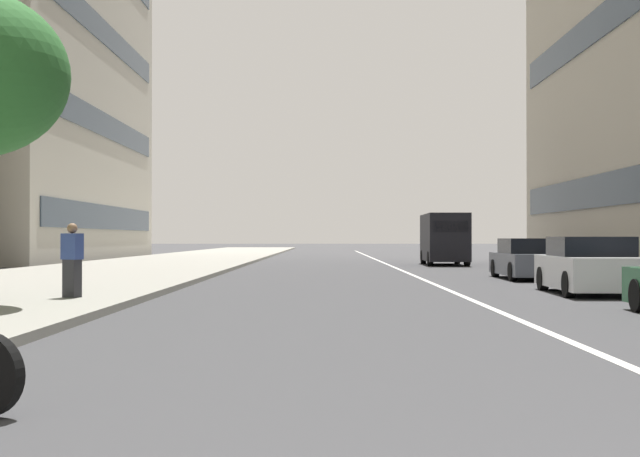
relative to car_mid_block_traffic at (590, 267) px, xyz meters
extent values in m
cube|color=gray|center=(11.09, 14.87, -0.59)|extent=(160.00, 8.87, 0.15)
cube|color=silver|center=(16.09, 3.28, -0.66)|extent=(110.00, 0.16, 0.01)
cylinder|color=black|center=(-5.25, 0.70, -0.35)|extent=(0.62, 0.23, 0.62)
cube|color=silver|center=(0.00, 0.00, -0.12)|extent=(4.36, 2.04, 0.78)
cube|color=black|center=(-0.01, 0.00, 0.51)|extent=(2.14, 1.80, 0.48)
cylinder|color=black|center=(1.45, 0.79, -0.35)|extent=(0.63, 0.25, 0.62)
cylinder|color=black|center=(1.38, -0.91, -0.35)|extent=(0.63, 0.25, 0.62)
cylinder|color=black|center=(-1.38, 0.91, -0.35)|extent=(0.63, 0.25, 0.62)
cube|color=#4C515B|center=(7.67, -0.28, -0.15)|extent=(4.73, 1.89, 0.72)
cube|color=black|center=(7.54, -0.28, 0.46)|extent=(2.40, 1.70, 0.50)
cylinder|color=black|center=(9.24, 0.51, -0.35)|extent=(0.62, 0.23, 0.62)
cylinder|color=black|center=(9.21, -1.13, -0.35)|extent=(0.62, 0.23, 0.62)
cylinder|color=black|center=(6.14, 0.56, -0.35)|extent=(0.62, 0.23, 0.62)
cylinder|color=black|center=(6.11, -1.08, -0.35)|extent=(0.62, 0.23, 0.62)
cube|color=black|center=(22.78, 0.43, 0.75)|extent=(5.55, 2.14, 2.38)
cube|color=black|center=(20.05, 0.49, 1.27)|extent=(0.08, 1.68, 0.56)
cylinder|color=black|center=(24.67, 1.28, -0.30)|extent=(0.73, 0.28, 0.72)
cylinder|color=black|center=(24.63, -0.52, -0.30)|extent=(0.73, 0.28, 0.72)
cylinder|color=black|center=(20.93, 1.37, -0.30)|extent=(0.73, 0.28, 0.72)
cylinder|color=black|center=(20.89, -0.43, -0.30)|extent=(0.73, 0.28, 0.72)
cube|color=#2D2D33|center=(-3.45, 11.79, -0.12)|extent=(0.36, 0.39, 0.79)
cube|color=#33478C|center=(-3.45, 11.79, 0.55)|extent=(0.41, 0.47, 0.54)
sphere|color=#8C6647|center=(-3.45, 11.79, 0.92)|extent=(0.21, 0.21, 0.21)
cube|color=#384756|center=(19.32, -5.83, 2.86)|extent=(22.05, 0.08, 1.50)
cube|color=#384756|center=(19.32, -5.83, 10.42)|extent=(22.05, 0.08, 1.50)
cube|color=#384756|center=(32.70, 20.26, 2.01)|extent=(25.31, 0.08, 1.50)
cube|color=#384756|center=(32.70, 20.26, 7.76)|extent=(25.31, 0.08, 1.50)
cube|color=#384756|center=(32.70, 20.26, 13.51)|extent=(25.31, 0.08, 1.50)
camera|label=1|loc=(-21.23, 6.55, 0.72)|focal=48.23mm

